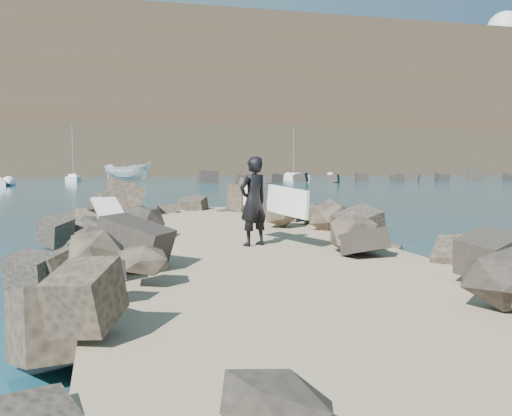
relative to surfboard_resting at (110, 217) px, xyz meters
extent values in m
plane|color=#0F384C|center=(2.62, -2.84, -1.04)|extent=(800.00, 800.00, 0.00)
cube|color=#8C7759|center=(2.62, -4.84, -0.74)|extent=(6.00, 26.00, 0.60)
cube|color=black|center=(-0.28, -4.34, -0.54)|extent=(2.60, 22.00, 1.00)
cube|color=black|center=(5.52, -4.34, -0.54)|extent=(2.60, 22.00, 1.00)
cube|color=black|center=(37.62, 52.16, -0.44)|extent=(52.00, 4.00, 1.20)
cube|color=#2D4919|center=(12.62, 157.16, 14.96)|extent=(360.00, 140.00, 32.00)
cube|color=white|center=(0.00, 0.00, 0.00)|extent=(0.95, 2.54, 0.08)
imported|color=silver|center=(2.67, 61.47, 0.17)|extent=(6.71, 4.52, 2.43)
imported|color=black|center=(2.90, -2.55, 0.50)|extent=(0.81, 0.69, 1.87)
cube|color=white|center=(3.35, -2.55, 0.55)|extent=(0.82, 2.22, 0.73)
cylinder|color=white|center=(120.92, 140.96, 34.18)|extent=(7.36, 7.36, 6.44)
sphere|color=silver|center=(120.92, 140.96, 42.92)|extent=(11.04, 11.04, 11.04)
cube|color=white|center=(27.15, 67.21, -0.79)|extent=(3.02, 6.63, 0.80)
cylinder|color=gray|center=(27.15, 67.21, 3.12)|extent=(0.12, 0.12, 7.12)
cube|color=white|center=(27.15, 66.46, -0.29)|extent=(1.46, 2.02, 0.44)
cube|color=white|center=(-4.25, 64.96, -0.79)|extent=(1.72, 6.39, 0.80)
cylinder|color=gray|center=(-4.25, 64.96, 3.04)|extent=(0.12, 0.12, 6.96)
cube|color=white|center=(-4.25, 64.20, -0.29)|extent=(1.10, 1.82, 0.44)
cube|color=white|center=(41.52, 89.76, -0.79)|extent=(2.18, 5.56, 0.80)
cylinder|color=gray|center=(41.52, 89.76, 2.55)|extent=(0.12, 0.12, 5.98)
cube|color=white|center=(41.52, 89.12, -0.29)|extent=(1.13, 1.66, 0.44)
cube|color=white|center=(2.62, 162.16, 32.71)|extent=(8.00, 6.00, 3.50)
cube|color=white|center=(37.62, 145.16, 32.96)|extent=(12.00, 7.00, 4.00)
cube|color=white|center=(72.62, 157.16, 32.46)|extent=(6.00, 6.00, 3.00)
cube|color=white|center=(92.62, 137.16, 33.46)|extent=(5.00, 5.00, 5.00)
camera|label=1|loc=(-0.08, -14.09, 1.29)|focal=40.00mm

